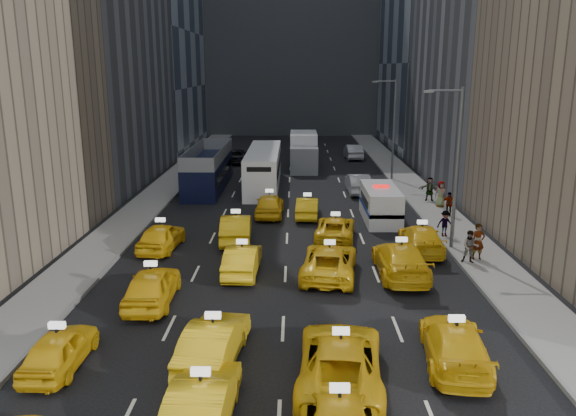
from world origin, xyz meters
The scene contains 37 objects.
ground centered at (0.00, 0.00, 0.00)m, with size 160.00×160.00×0.00m, color black.
sidewalk_west centered at (-10.50, 25.00, 0.07)m, with size 3.00×90.00×0.15m, color gray.
sidewalk_east centered at (10.50, 25.00, 0.07)m, with size 3.00×90.00×0.15m, color gray.
curb_west centered at (-9.05, 25.00, 0.09)m, with size 0.15×90.00×0.18m, color slate.
curb_east centered at (9.05, 25.00, 0.09)m, with size 0.15×90.00×0.18m, color slate.
streetlight_near centered at (9.18, 12.00, 4.92)m, with size 2.15×0.22×9.00m.
streetlight_far centered at (9.18, 32.00, 4.92)m, with size 2.15×0.22×9.00m.
taxi_1 centered at (-2.17, -4.27, 0.77)m, with size 1.64×4.69×1.55m, color yellow.
taxi_4 centered at (-7.55, -1.03, 0.67)m, with size 1.59×3.95×1.35m, color yellow.
taxi_5 centered at (-2.34, -0.62, 0.77)m, with size 1.64×4.70×1.55m, color yellow.
taxi_6 centered at (1.93, -1.86, 0.80)m, with size 2.66×5.76×1.60m, color yellow.
taxi_7 centered at (5.98, -0.61, 0.73)m, with size 2.05×5.05×1.47m, color yellow.
taxi_8 centered at (-5.73, 4.39, 0.80)m, with size 1.89×4.70×1.60m, color yellow.
taxi_9 centered at (-2.14, 7.99, 0.73)m, with size 1.55×4.44×1.46m, color yellow.
taxi_10 centered at (2.16, 7.76, 0.76)m, with size 2.52×5.47×1.52m, color yellow.
taxi_11 centered at (5.66, 7.85, 0.82)m, with size 2.30×5.65×1.64m, color yellow.
taxi_12 centered at (-7.04, 11.77, 0.76)m, with size 1.80×4.47×1.52m, color yellow.
taxi_13 centered at (-2.99, 13.39, 0.81)m, with size 1.71×4.89×1.61m, color yellow.
taxi_14 centered at (2.89, 13.92, 0.67)m, with size 2.21×4.79×1.33m, color yellow.
taxi_15 centered at (7.50, 11.61, 0.74)m, with size 2.07×5.10×1.48m, color yellow.
taxi_16 centered at (-1.27, 19.21, 0.78)m, with size 1.85×4.60×1.57m, color yellow.
taxi_17 centered at (1.33, 18.92, 0.69)m, with size 1.46×4.17×1.38m, color yellow.
nypd_van centered at (6.19, 18.15, 1.10)m, with size 2.20×5.65×2.42m.
double_decker centered at (-6.83, 28.43, 1.72)m, with size 3.50×12.09×3.47m.
city_bus centered at (-2.19, 28.81, 1.60)m, with size 4.05×12.72×3.23m.
box_truck centered at (1.36, 37.87, 1.75)m, with size 3.23×7.95×3.55m.
misc_car_0 centered at (5.63, 26.59, 0.80)m, with size 1.68×4.83×1.59m, color #9C9EA4.
misc_car_1 centered at (-5.65, 41.43, 0.74)m, with size 2.44×5.29×1.47m, color black.
misc_car_2 centered at (1.39, 47.64, 0.79)m, with size 2.21×5.44×1.58m, color slate.
misc_car_3 centered at (-2.32, 44.08, 0.69)m, with size 1.63×4.06×1.38m, color black.
misc_car_4 centered at (7.03, 44.26, 0.81)m, with size 1.71×4.92×1.62m, color #A5A7AC.
pedestrian_0 centered at (10.10, 9.92, 1.11)m, with size 0.70×0.46×1.92m, color gray.
pedestrian_1 centered at (9.52, 9.36, 1.01)m, with size 0.84×0.46×1.72m, color gray.
pedestrian_2 centered at (9.45, 14.06, 0.94)m, with size 1.02×0.42×1.58m, color gray.
pedestrian_3 centered at (10.95, 18.88, 0.97)m, with size 0.96×0.44×1.65m, color gray.
pedestrian_4 centered at (11.07, 21.49, 1.09)m, with size 0.92×0.50×1.87m, color gray.
pedestrian_5 centered at (10.70, 23.37, 1.04)m, with size 1.66×0.48×1.79m, color gray.
Camera 1 is at (0.43, -18.27, 10.00)m, focal length 35.00 mm.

